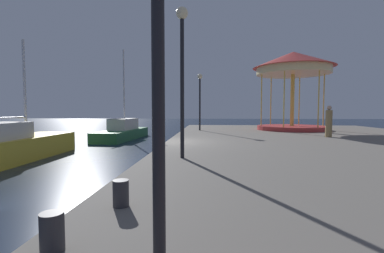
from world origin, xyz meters
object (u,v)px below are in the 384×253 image
Objects in this scene: sailboat_yellow at (8,147)px; bollard_north at (121,193)px; bollard_center at (52,232)px; carousel at (293,71)px; sailboat_green at (123,131)px; person_by_the_water at (329,122)px; lamp_post_far_end at (200,92)px; lamp_post_mid_promenade at (182,56)px.

sailboat_yellow reaches higher than bollard_north.
bollard_north is (0.28, 1.32, 0.00)m from bollard_center.
carousel reaches higher than bollard_north.
sailboat_green reaches higher than bollard_north.
sailboat_green reaches higher than person_by_the_water.
sailboat_green is 0.96× the size of sailboat_yellow.
sailboat_yellow is 1.82× the size of lamp_post_far_end.
sailboat_green is 13.67m from carousel.
sailboat_yellow is (-1.91, -9.66, 0.07)m from sailboat_green.
carousel is at bearing -1.29° from sailboat_green.
person_by_the_water is (15.15, 3.95, 0.92)m from sailboat_yellow.
sailboat_yellow is at bearing -101.18° from sailboat_green.
sailboat_green is 1.74× the size of lamp_post_far_end.
carousel reaches higher than bollard_center.
carousel reaches higher than sailboat_yellow.
person_by_the_water is (0.34, -5.42, -3.52)m from carousel.
lamp_post_far_end is at bearing -172.12° from carousel.
sailboat_yellow is at bearing 159.64° from lamp_post_mid_promenade.
lamp_post_mid_promenade is (5.98, -12.59, 3.26)m from sailboat_green.
carousel is 14.17m from lamp_post_mid_promenade.
lamp_post_far_end is 8.66m from person_by_the_water.
sailboat_yellow is 1.27× the size of carousel.
bollard_center is (7.11, -8.44, 0.32)m from sailboat_yellow.
lamp_post_far_end is (0.12, 11.36, -0.26)m from lamp_post_mid_promenade.
sailboat_green is at bearing 178.71° from carousel.
bollard_north is at bearing -71.93° from sailboat_green.
person_by_the_water is at bearing 43.48° from lamp_post_mid_promenade.
bollard_north is 13.54m from person_by_the_water.
sailboat_green is 14.45m from person_by_the_water.
sailboat_yellow is 1.64× the size of lamp_post_mid_promenade.
bollard_north is (-7.42, -16.49, -4.12)m from carousel.
sailboat_yellow is 9.00m from lamp_post_mid_promenade.
person_by_the_water reaches higher than bollard_north.
carousel reaches higher than person_by_the_water.
lamp_post_far_end reaches higher than bollard_center.
person_by_the_water is (7.25, 6.88, -2.26)m from lamp_post_mid_promenade.
sailboat_yellow is at bearing -133.54° from lamp_post_far_end.
sailboat_green is at bearing 156.66° from person_by_the_water.
lamp_post_mid_promenade is (7.89, -2.93, 3.18)m from sailboat_yellow.
bollard_center is at bearing -49.90° from sailboat_yellow.
sailboat_yellow reaches higher than bollard_center.
person_by_the_water is (8.04, 12.39, 0.60)m from bollard_center.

